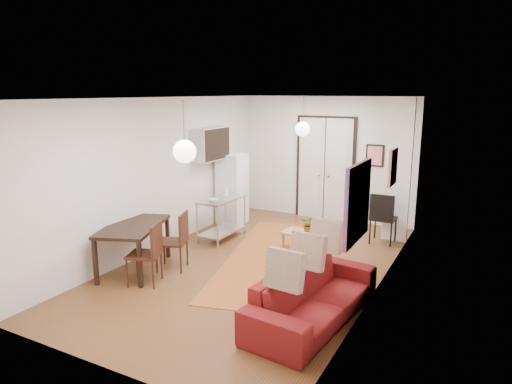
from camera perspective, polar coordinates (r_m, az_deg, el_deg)
The scene contains 27 objects.
floor at distance 8.16m, azimuth 0.13°, elevation -9.13°, with size 7.00×7.00×0.00m, color brown.
ceiling at distance 7.59m, azimuth 0.14°, elevation 11.68°, with size 4.20×7.00×0.02m, color silver.
wall_back at distance 10.92m, azimuth 8.73°, elevation 4.15°, with size 4.20×0.02×2.90m, color silver.
wall_front at distance 5.02m, azimuth -18.90°, elevation -6.26°, with size 4.20×0.02×2.90m, color silver.
wall_left at distance 8.90m, azimuth -11.92°, elevation 2.14°, with size 0.02×7.00×2.90m, color silver.
wall_right at distance 7.04m, azimuth 15.44°, elevation -0.74°, with size 0.02×7.00×2.90m, color silver.
double_doors at distance 10.92m, azimuth 8.61°, elevation 2.82°, with size 1.44×0.06×2.50m, color silver.
stub_partition at distance 9.55m, azimuth 17.36°, elevation 2.53°, with size 0.50×0.10×2.90m, color silver.
wall_cabinet at distance 9.92m, azimuth -5.69°, elevation 6.02°, with size 0.35×1.00×0.70m, color silver.
painting_popart at distance 5.82m, azimuth 12.59°, elevation -1.31°, with size 0.05×1.00×1.00m, color red.
painting_abstract at distance 7.75m, azimuth 16.72°, elevation 3.00°, with size 0.05×0.50×0.60m, color beige.
poster_back at distance 10.56m, azimuth 14.62°, elevation 4.42°, with size 0.40×0.03×0.50m, color red.
print_left at distance 10.42m, azimuth -4.86°, elevation 6.62°, with size 0.03×0.44×0.54m, color #9A6340.
pendant_back at distance 9.44m, azimuth 5.85°, elevation 7.83°, with size 0.30×0.30×0.80m.
pendant_front at distance 5.94m, azimuth -8.91°, elevation 5.03°, with size 0.30×0.30×0.80m.
kilim_rug at distance 8.53m, azimuth 2.42°, elevation -8.12°, with size 1.66×4.42×0.01m, color #A95C2A.
sofa at distance 6.29m, azimuth 7.21°, elevation -12.70°, with size 0.91×2.34×0.68m, color maroon.
coffee_table at distance 8.78m, azimuth 6.09°, elevation -5.39°, with size 0.88×0.55×0.37m.
potted_plant at distance 8.68m, azimuth 6.74°, elevation -4.03°, with size 0.33×0.28×0.36m, color #35692F.
kitchen_counter at distance 9.43m, azimuth -4.32°, elevation -2.65°, with size 0.58×1.14×0.87m.
bowl at distance 9.10m, azimuth -5.36°, elevation -1.01°, with size 0.20×0.20×0.05m, color white.
soap_bottle at distance 9.56m, azimuth -3.82°, elevation 0.08°, with size 0.08×0.08×0.18m, color teal.
fridge at distance 10.51m, azimuth -3.00°, elevation 0.40°, with size 0.57×0.57×1.62m, color white.
dining_table at distance 8.00m, azimuth -15.09°, elevation -4.59°, with size 1.29×1.66×0.81m.
dining_chair_near at distance 8.03m, azimuth -10.07°, elevation -5.30°, with size 0.61×0.74×1.00m.
dining_chair_far at distance 7.52m, azimuth -13.35°, elevation -6.68°, with size 0.61×0.74×1.00m.
black_side_chair at distance 9.60m, azimuth 15.82°, elevation -2.45°, with size 0.48×0.48×1.04m.
Camera 1 is at (3.53, -6.72, 3.01)m, focal length 32.00 mm.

